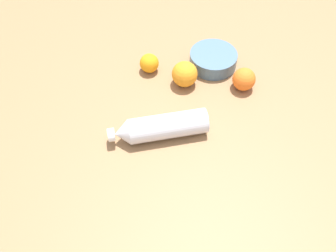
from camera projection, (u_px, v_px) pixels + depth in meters
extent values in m
plane|color=olive|center=(169.00, 120.00, 1.15)|extent=(2.40, 2.40, 0.00)
cylinder|color=silver|center=(168.00, 126.00, 1.09)|extent=(0.11, 0.23, 0.07)
cone|color=silver|center=(122.00, 133.00, 1.07)|extent=(0.08, 0.05, 0.07)
cylinder|color=white|center=(111.00, 135.00, 1.07)|extent=(0.04, 0.03, 0.04)
sphere|color=orange|center=(244.00, 79.00, 1.21)|extent=(0.07, 0.07, 0.07)
sphere|color=orange|center=(185.00, 74.00, 1.21)|extent=(0.08, 0.08, 0.08)
sphere|color=orange|center=(149.00, 63.00, 1.26)|extent=(0.06, 0.06, 0.06)
cylinder|color=slate|center=(213.00, 59.00, 1.28)|extent=(0.16, 0.16, 0.05)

